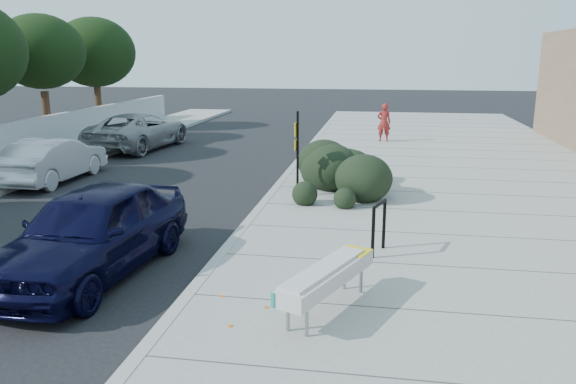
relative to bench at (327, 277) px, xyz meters
name	(u,v)px	position (x,y,z in m)	size (l,w,h in m)	color
ground	(222,260)	(-2.35, 2.23, -0.71)	(120.00, 120.00, 0.00)	black
sidewalk_near	(472,205)	(3.25, 7.23, -0.64)	(11.20, 50.00, 0.15)	gray
curb_near	(270,197)	(-2.35, 7.23, -0.63)	(0.22, 50.00, 0.17)	#9E9E99
curb_far	(17,186)	(-10.35, 7.23, -0.63)	(0.22, 50.00, 0.17)	#9E9E99
tree_far_e	(41,52)	(-14.85, 16.23, 3.47)	(4.00, 4.00, 5.90)	#332114
tree_far_f	(94,52)	(-14.85, 21.23, 3.48)	(4.40, 4.40, 6.07)	#332114
bench	(327,277)	(0.00, 0.00, 0.00)	(1.37, 2.34, 0.71)	gray
bike_rack	(379,223)	(0.76, 2.79, 0.07)	(0.28, 0.69, 1.05)	black
sign_post	(297,148)	(-1.56, 7.24, 0.80)	(0.11, 0.28, 2.39)	black
hedge	(343,166)	(-0.33, 8.01, 0.17)	(1.96, 3.92, 1.47)	black
sedan_navy	(92,231)	(-4.52, 1.17, 0.13)	(1.99, 4.96, 1.69)	black
wagon_silver	(53,160)	(-9.78, 8.43, 0.01)	(1.52, 4.37, 1.44)	#B5B5BA
suv_silver	(139,131)	(-9.85, 15.24, 0.08)	(2.62, 5.68, 1.58)	gray
pedestrian	(384,122)	(0.85, 18.23, 0.31)	(0.64, 0.42, 1.74)	maroon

